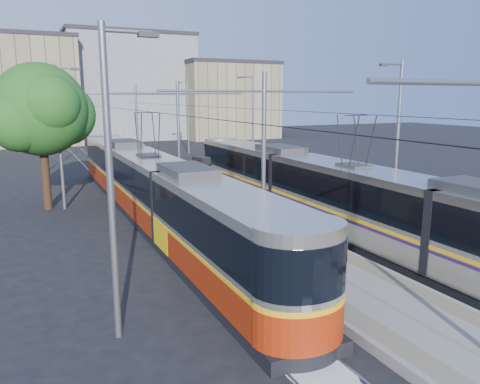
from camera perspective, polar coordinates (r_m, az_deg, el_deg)
ground at (r=14.92m, az=17.71°, el=-13.89°), size 160.00×160.00×0.00m
platform at (r=29.00m, az=-5.52°, el=-0.72°), size 4.00×50.00×0.30m
tactile_strip_left at (r=28.53m, az=-8.27°, el=-0.67°), size 0.70×50.00×0.01m
tactile_strip_right at (r=29.47m, az=-2.87°, el=-0.17°), size 0.70×50.00×0.01m
rails at (r=29.03m, az=-5.51°, el=-0.98°), size 8.71×70.00×0.03m
tram_left at (r=24.61m, az=-10.94°, el=0.63°), size 2.43×30.70×5.50m
tram_right at (r=21.20m, az=13.53°, el=-0.82°), size 2.43×31.95×5.50m
catenary at (r=25.74m, az=-3.56°, el=7.61°), size 9.20×70.00×7.00m
street_lamps at (r=32.21m, az=-8.07°, el=7.69°), size 15.18×38.22×8.00m
shelter at (r=28.59m, az=-4.72°, el=2.01°), size 0.97×1.24×2.42m
tree at (r=28.38m, az=-22.52°, el=9.09°), size 5.59×5.17×8.12m
building_left at (r=69.74m, az=-26.04°, el=11.03°), size 16.32×12.24×14.12m
building_centre at (r=75.35m, az=-13.55°, el=12.33°), size 18.36×14.28×15.50m
building_right at (r=73.85m, az=-1.60°, el=11.14°), size 14.28×10.20×11.57m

